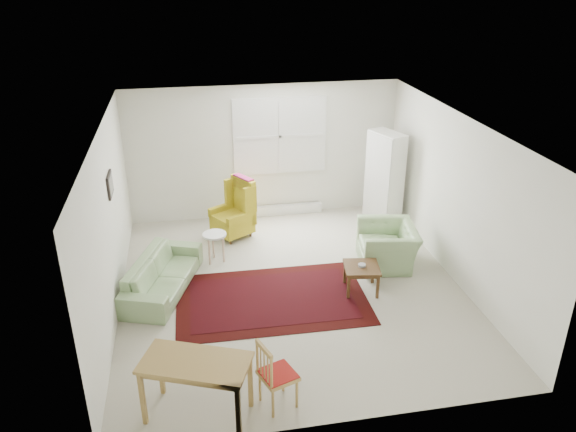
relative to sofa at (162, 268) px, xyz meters
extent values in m
cube|color=#B8B29D|center=(1.89, -0.30, -0.36)|extent=(5.00, 5.50, 0.01)
cube|color=white|center=(1.89, -0.30, 2.14)|extent=(5.00, 5.50, 0.01)
cube|color=silver|center=(1.89, 2.45, 0.89)|extent=(5.00, 0.04, 2.50)
cube|color=silver|center=(1.89, -3.05, 0.89)|extent=(5.00, 0.04, 2.50)
cube|color=silver|center=(-0.61, -0.30, 0.89)|extent=(0.04, 5.50, 2.50)
cube|color=silver|center=(4.39, -0.30, 0.89)|extent=(0.04, 5.50, 2.50)
cube|color=white|center=(2.19, 2.43, 1.19)|extent=(1.72, 0.06, 1.42)
cube|color=white|center=(2.19, 2.43, 1.19)|extent=(1.60, 0.02, 1.30)
cube|color=silver|center=(2.19, 2.37, -0.27)|extent=(1.60, 0.12, 0.18)
cube|color=black|center=(-0.59, 0.20, 1.29)|extent=(0.03, 0.42, 0.32)
cube|color=#9F7949|center=(-0.58, 0.20, 1.29)|extent=(0.01, 0.34, 0.24)
imported|color=#88A870|center=(0.00, 0.00, 0.00)|extent=(1.25, 1.92, 0.72)
imported|color=#88A870|center=(3.54, 0.15, 0.03)|extent=(1.02, 1.12, 0.78)
camera|label=1|loc=(0.50, -7.39, 4.13)|focal=35.00mm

